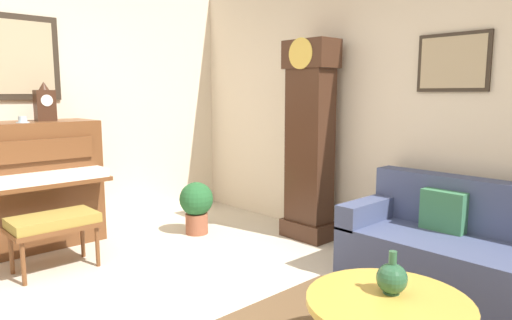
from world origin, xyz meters
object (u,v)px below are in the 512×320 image
at_px(piano, 19,186).
at_px(teacup, 23,120).
at_px(couch, 475,255).
at_px(grandfather_clock, 310,146).
at_px(coffee_table, 389,305).
at_px(green_jug, 392,278).
at_px(potted_plant, 196,204).
at_px(piano_bench, 54,224).
at_px(mantel_clock, 45,103).

distance_m(piano, teacup, 0.65).
relative_size(couch, teacup, 16.38).
relative_size(grandfather_clock, coffee_table, 2.31).
relative_size(green_jug, potted_plant, 0.43).
bearing_deg(potted_plant, piano, -116.74).
bearing_deg(green_jug, coffee_table, -67.42).
xyz_separation_m(coffee_table, green_jug, (-0.03, 0.08, 0.12)).
height_order(piano_bench, potted_plant, potted_plant).
bearing_deg(piano_bench, potted_plant, 90.94).
bearing_deg(couch, potted_plant, -167.10).
xyz_separation_m(green_jug, potted_plant, (-2.69, 0.61, -0.17)).
height_order(piano, couch, piano).
relative_size(piano, coffee_table, 1.64).
bearing_deg(piano, teacup, 11.85).
xyz_separation_m(piano, green_jug, (3.45, 0.91, -0.12)).
height_order(piano_bench, grandfather_clock, grandfather_clock).
relative_size(piano_bench, coffee_table, 0.80).
bearing_deg(potted_plant, green_jug, -12.78).
distance_m(piano_bench, couch, 3.37).
xyz_separation_m(piano, mantel_clock, (0.00, 0.28, 0.78)).
height_order(piano_bench, couch, couch).
height_order(piano_bench, green_jug, green_jug).
bearing_deg(piano_bench, coffee_table, 16.49).
bearing_deg(couch, mantel_clock, -151.70).
bearing_deg(coffee_table, teacup, -166.55).
height_order(grandfather_clock, mantel_clock, grandfather_clock).
bearing_deg(piano, green_jug, 14.73).
distance_m(piano, green_jug, 3.57).
bearing_deg(green_jug, couch, 91.20).
bearing_deg(couch, teacup, -147.41).
distance_m(piano, grandfather_clock, 2.86).
relative_size(grandfather_clock, potted_plant, 3.62).
bearing_deg(couch, piano, -148.17).
bearing_deg(mantel_clock, grandfather_clock, 50.26).
bearing_deg(green_jug, piano, -165.27).
xyz_separation_m(couch, coffee_table, (0.06, -1.30, 0.07)).
xyz_separation_m(grandfather_clock, green_jug, (1.78, -1.38, -0.47)).
bearing_deg(potted_plant, teacup, -112.54).
bearing_deg(mantel_clock, green_jug, 10.26).
xyz_separation_m(coffee_table, potted_plant, (-2.72, 0.69, -0.06)).
distance_m(couch, mantel_clock, 4.03).
relative_size(teacup, green_jug, 0.48).
distance_m(teacup, potted_plant, 1.86).
relative_size(mantel_clock, teacup, 3.28).
xyz_separation_m(couch, teacup, (-3.28, -2.09, 0.94)).
relative_size(mantel_clock, potted_plant, 0.68).
height_order(mantel_clock, green_jug, mantel_clock).
bearing_deg(green_jug, potted_plant, 167.22).
height_order(piano_bench, teacup, teacup).
relative_size(piano_bench, teacup, 6.03).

